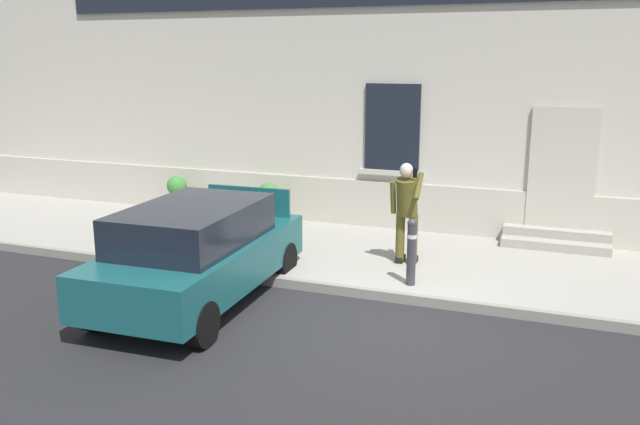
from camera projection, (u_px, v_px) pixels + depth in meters
ground_plane at (370, 324)px, 9.09m from camera, size 80.00×80.00×0.00m
sidewalk at (416, 261)px, 11.62m from camera, size 24.00×3.60×0.15m
curb_edge at (388, 296)px, 9.93m from camera, size 24.00×0.12×0.15m
building_facade at (451, 48)px, 13.04m from camera, size 24.00×1.52×7.50m
entrance_stoop at (556, 240)px, 12.18m from camera, size 1.90×0.64×0.32m
hatchback_car_teal at (198, 251)px, 9.72m from camera, size 1.91×4.12×1.50m
bollard_near_person at (412, 249)px, 10.07m from camera, size 0.15×0.15×1.04m
bollard_far_left at (178, 225)px, 11.50m from camera, size 0.15×0.15×1.04m
person_on_phone at (407, 207)px, 10.97m from camera, size 0.51×0.52×1.74m
planter_olive at (177, 194)px, 14.63m from camera, size 0.44×0.44×0.86m
planter_terracotta at (268, 202)px, 13.83m from camera, size 0.44×0.44×0.86m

